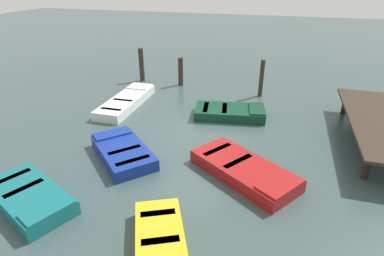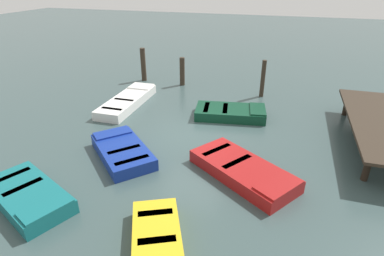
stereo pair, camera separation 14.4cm
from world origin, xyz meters
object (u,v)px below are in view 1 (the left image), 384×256
(dock_segment, at_px, (378,122))
(mooring_piling_far_right, at_px, (142,65))
(rowboat_dark_green, at_px, (230,112))
(mooring_piling_mid_left, at_px, (181,72))
(mooring_piling_near_right, at_px, (261,78))
(rowboat_teal, at_px, (29,197))
(rowboat_white, at_px, (127,101))
(rowboat_red, at_px, (244,170))
(rowboat_blue, at_px, (123,151))
(rowboat_yellow, at_px, (162,256))

(dock_segment, xyz_separation_m, mooring_piling_far_right, (-4.42, -11.15, 0.07))
(rowboat_dark_green, relative_size, mooring_piling_mid_left, 2.06)
(mooring_piling_near_right, relative_size, mooring_piling_far_right, 0.99)
(rowboat_teal, relative_size, rowboat_dark_green, 1.00)
(rowboat_white, xyz_separation_m, rowboat_red, (4.14, 6.07, 0.00))
(rowboat_blue, distance_m, mooring_piling_mid_left, 7.81)
(rowboat_dark_green, distance_m, rowboat_red, 4.40)
(rowboat_red, bearing_deg, rowboat_blue, -144.81)
(rowboat_teal, height_order, mooring_piling_near_right, mooring_piling_near_right)
(rowboat_dark_green, bearing_deg, rowboat_white, 171.68)
(rowboat_red, distance_m, mooring_piling_far_right, 10.51)
(dock_segment, xyz_separation_m, mooring_piling_mid_left, (-4.29, -8.78, -0.09))
(rowboat_white, relative_size, rowboat_blue, 1.37)
(rowboat_yellow, xyz_separation_m, mooring_piling_mid_left, (-11.42, -3.38, 0.54))
(rowboat_yellow, bearing_deg, mooring_piling_mid_left, 170.82)
(rowboat_teal, distance_m, mooring_piling_near_right, 11.33)
(mooring_piling_near_right, bearing_deg, rowboat_teal, -26.76)
(rowboat_white, relative_size, rowboat_teal, 1.29)
(dock_segment, relative_size, mooring_piling_far_right, 3.40)
(dock_segment, bearing_deg, mooring_piling_far_right, -111.45)
(mooring_piling_far_right, bearing_deg, mooring_piling_near_right, 84.50)
(rowboat_yellow, relative_size, rowboat_red, 0.92)
(rowboat_white, bearing_deg, dock_segment, -94.96)
(rowboat_yellow, bearing_deg, rowboat_teal, -126.73)
(rowboat_yellow, height_order, mooring_piling_mid_left, mooring_piling_mid_left)
(mooring_piling_mid_left, xyz_separation_m, mooring_piling_far_right, (-0.13, -2.37, 0.17))
(rowboat_white, bearing_deg, rowboat_teal, -174.78)
(rowboat_dark_green, bearing_deg, rowboat_blue, -133.01)
(dock_segment, height_order, mooring_piling_far_right, mooring_piling_far_right)
(mooring_piling_near_right, bearing_deg, mooring_piling_far_right, -95.50)
(rowboat_red, relative_size, mooring_piling_near_right, 1.96)
(rowboat_yellow, xyz_separation_m, rowboat_teal, (-0.80, -4.09, 0.00))
(rowboat_dark_green, height_order, mooring_piling_mid_left, mooring_piling_mid_left)
(rowboat_white, bearing_deg, mooring_piling_far_right, 12.65)
(rowboat_dark_green, xyz_separation_m, rowboat_red, (4.23, 1.21, -0.00))
(rowboat_dark_green, bearing_deg, dock_segment, -18.09)
(rowboat_teal, relative_size, mooring_piling_far_right, 1.69)
(rowboat_white, height_order, rowboat_blue, same)
(rowboat_white, height_order, rowboat_teal, same)
(mooring_piling_mid_left, bearing_deg, dock_segment, 63.96)
(rowboat_white, xyz_separation_m, rowboat_dark_green, (-0.10, 4.87, 0.00))
(dock_segment, bearing_deg, mooring_piling_mid_left, -115.89)
(rowboat_white, xyz_separation_m, mooring_piling_near_right, (-3.05, 5.85, 0.70))
(rowboat_teal, bearing_deg, rowboat_yellow, 12.91)
(rowboat_red, height_order, mooring_piling_mid_left, mooring_piling_mid_left)
(dock_segment, relative_size, rowboat_white, 1.56)
(mooring_piling_mid_left, bearing_deg, mooring_piling_near_right, 83.17)
(rowboat_white, xyz_separation_m, rowboat_teal, (7.05, 0.76, 0.00))
(rowboat_red, bearing_deg, rowboat_yellow, -73.85)
(rowboat_white, distance_m, rowboat_blue, 4.66)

